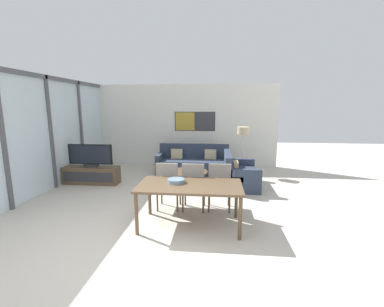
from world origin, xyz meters
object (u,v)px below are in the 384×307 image
Objects in this scene: sofa_side at (238,175)px; floor_lamp at (243,134)px; dining_chair_centre at (193,185)px; dining_chair_right at (219,185)px; fruit_bowl at (176,180)px; dining_chair_left at (168,184)px; tv_console at (92,175)px; coffee_table at (189,175)px; television at (90,156)px; sofa_main at (193,163)px; dining_table at (190,188)px.

sofa_side is 0.95× the size of floor_lamp.
dining_chair_centre and dining_chair_right have the same top height.
dining_chair_left is at bearing 113.87° from fruit_bowl.
tv_console reaches higher than coffee_table.
floor_lamp is at bearing 59.51° from dining_chair_left.
dining_chair_centre is 3.28m from floor_lamp.
fruit_bowl is (2.65, -2.15, 0.02)m from television.
television is 3.94m from sofa_side.
sofa_main reaches higher than dining_table.
tv_console is at bearing 151.59° from dining_chair_centre.
coffee_table is at bearing 1.96° from television.
dining_chair_centre is 0.51m from dining_chair_right.
sofa_side is at bearing 3.10° from coffee_table.
dining_chair_left is (2.40, -1.56, 0.30)m from tv_console.
dining_table is at bearing -90.00° from dining_chair_centre.
dining_table is 0.88m from dining_chair_right.
sofa_side reaches higher than coffee_table.
floor_lamp is at bearing -10.57° from sofa_side.
coffee_table is at bearing 1.98° from tv_console.
tv_console is 0.54m from television.
fruit_bowl is at bearing -38.96° from tv_console.
sofa_main is (2.62, 1.47, 0.05)m from tv_console.
television is at bearing -150.70° from sofa_main.
dining_chair_right is at bearing 163.75° from sofa_side.
floor_lamp is (1.51, -0.08, 0.96)m from sofa_main.
floor_lamp reaches higher than dining_table.
dining_table is at bearing -83.06° from coffee_table.
fruit_bowl is at bearing 161.74° from dining_table.
tv_console is at bearing -90.00° from television.
dining_table is 3.86m from floor_lamp.
coffee_table is at bearing -139.34° from floor_lamp.
dining_chair_right is at bearing -63.97° from coffee_table.
dining_chair_centre is 0.68× the size of floor_lamp.
sofa_main is at bearing 95.30° from dining_chair_centre.
dining_chair_left is at bearing -94.26° from sofa_main.
dining_chair_centre reaches higher than sofa_side.
dining_chair_right is at bearing -24.13° from tv_console.
sofa_side is at bearing 73.75° from dining_chair_right.
tv_console is at bearing 141.04° from fruit_bowl.
dining_chair_centre is at bearing 90.00° from dining_table.
sofa_side is at bearing 59.96° from dining_chair_centre.
dining_chair_right is 0.68× the size of floor_lamp.
sofa_side reaches higher than tv_console.
floor_lamp reaches higher than sofa_side.
tv_console is 1.07× the size of sofa_side.
sofa_main is 2.27× the size of dining_chair_centre.
tv_console is 1.50× the size of dining_chair_left.
floor_lamp is (4.13, 1.39, 0.47)m from television.
floor_lamp reaches higher than fruit_bowl.
fruit_bowl is (-1.25, -2.31, 0.50)m from sofa_side.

